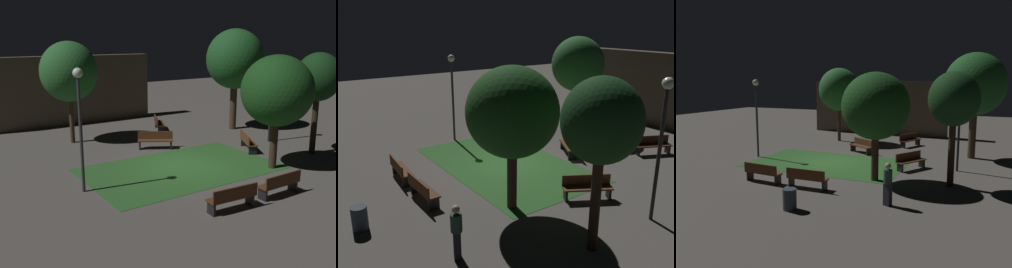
# 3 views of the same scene
# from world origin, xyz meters

# --- Properties ---
(ground_plane) EXTENTS (60.00, 60.00, 0.00)m
(ground_plane) POSITION_xyz_m (0.00, 0.00, 0.00)
(ground_plane) COLOR #56514C
(grass_lawn) EXTENTS (8.40, 5.14, 0.01)m
(grass_lawn) POSITION_xyz_m (-0.13, -0.28, 0.01)
(grass_lawn) COLOR #2D6028
(grass_lawn) RESTS_ON ground
(bench_front_left) EXTENTS (1.83, 0.60, 0.88)m
(bench_front_left) POSITION_xyz_m (-1.14, -4.76, 0.48)
(bench_front_left) COLOR #512D19
(bench_front_left) RESTS_ON ground
(bench_corner) EXTENTS (1.81, 0.50, 0.88)m
(bench_corner) POSITION_xyz_m (1.14, -4.76, 0.48)
(bench_corner) COLOR #512D19
(bench_corner) RESTS_ON ground
(bench_back_row) EXTENTS (1.20, 1.83, 0.88)m
(bench_back_row) POSITION_xyz_m (2.88, 6.41, 0.48)
(bench_back_row) COLOR #422314
(bench_back_row) RESTS_ON ground
(bench_path_side) EXTENTS (1.31, 1.80, 0.88)m
(bench_path_side) POSITION_xyz_m (4.37, 0.24, 0.48)
(bench_path_side) COLOR brown
(bench_path_side) RESTS_ON ground
(bench_lawn_edge) EXTENTS (1.80, 1.32, 0.88)m
(bench_lawn_edge) POSITION_xyz_m (0.63, 3.06, 0.48)
(bench_lawn_edge) COLOR #512D19
(bench_lawn_edge) RESTS_ON ground
(tree_right_canopy) EXTENTS (2.13, 2.13, 4.93)m
(tree_right_canopy) POSITION_xyz_m (6.63, -1.95, 3.73)
(tree_right_canopy) COLOR #2D2116
(tree_right_canopy) RESTS_ON ground
(tree_lawn_side) EXTENTS (3.01, 3.01, 5.43)m
(tree_lawn_side) POSITION_xyz_m (-2.53, 6.55, 3.84)
(tree_lawn_side) COLOR #423021
(tree_lawn_side) RESTS_ON ground
(tree_near_wall) EXTENTS (3.06, 3.06, 4.92)m
(tree_near_wall) POSITION_xyz_m (3.34, -2.39, 3.39)
(tree_near_wall) COLOR #38281C
(tree_near_wall) RESTS_ON ground
(lamp_post_path_center) EXTENTS (0.36, 0.36, 4.59)m
(lamp_post_path_center) POSITION_xyz_m (-4.66, -0.48, 3.11)
(lamp_post_path_center) COLOR #333338
(lamp_post_path_center) RESTS_ON ground
(lamp_post_plaza_east) EXTENTS (0.36, 0.36, 4.66)m
(lamp_post_plaza_east) POSITION_xyz_m (6.62, 0.87, 3.16)
(lamp_post_plaza_east) COLOR black
(lamp_post_plaza_east) RESTS_ON ground
(trash_bin) EXTENTS (0.49, 0.49, 0.76)m
(trash_bin) POSITION_xyz_m (1.77, -7.08, 0.38)
(trash_bin) COLOR #2D3842
(trash_bin) RESTS_ON ground
(pedestrian) EXTENTS (0.34, 0.32, 1.61)m
(pedestrian) POSITION_xyz_m (4.83, -5.30, 0.85)
(pedestrian) COLOR black
(pedestrian) RESTS_ON ground
(building_wall_backdrop) EXTENTS (11.50, 0.80, 4.45)m
(building_wall_backdrop) POSITION_xyz_m (-1.02, 11.27, 2.22)
(building_wall_backdrop) COLOR brown
(building_wall_backdrop) RESTS_ON ground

